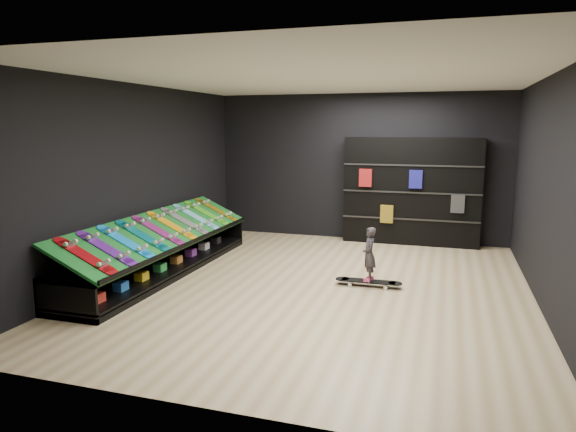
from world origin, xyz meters
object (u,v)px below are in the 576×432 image
(display_rack, at_px, (163,257))
(floor_skateboard, at_px, (368,283))
(back_shelving, at_px, (411,191))
(child, at_px, (369,265))

(display_rack, height_order, floor_skateboard, display_rack)
(back_shelving, height_order, child, back_shelving)
(display_rack, xyz_separation_m, floor_skateboard, (3.28, 0.25, -0.20))
(display_rack, distance_m, back_shelving, 5.00)
(display_rack, bearing_deg, floor_skateboard, 4.28)
(floor_skateboard, bearing_deg, display_rack, -176.53)
(floor_skateboard, distance_m, child, 0.28)
(display_rack, bearing_deg, child, 4.28)
(child, bearing_deg, display_rack, -101.97)
(display_rack, distance_m, floor_skateboard, 3.30)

